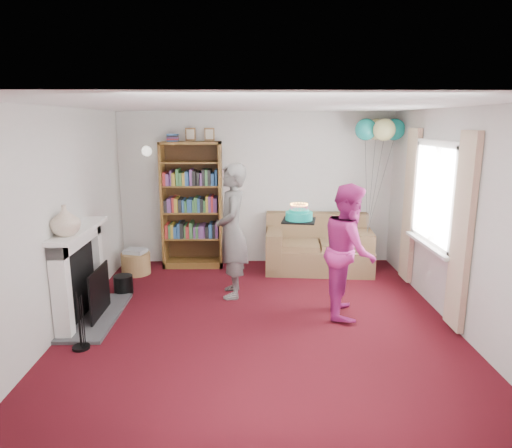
{
  "coord_description": "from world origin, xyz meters",
  "views": [
    {
      "loc": [
        -0.13,
        -5.01,
        2.33
      ],
      "look_at": [
        -0.04,
        0.6,
        1.08
      ],
      "focal_mm": 32.0,
      "sensor_mm": 36.0,
      "label": 1
    }
  ],
  "objects_px": {
    "bookcase": "(192,206)",
    "person_magenta": "(349,250)",
    "person_striped": "(232,231)",
    "birthday_cake": "(299,216)",
    "sofa": "(318,249)"
  },
  "relations": [
    {
      "from": "bookcase",
      "to": "person_magenta",
      "type": "xyz_separation_m",
      "value": [
        2.13,
        -2.01,
        -0.18
      ]
    },
    {
      "from": "bookcase",
      "to": "person_magenta",
      "type": "bearing_deg",
      "value": -43.28
    },
    {
      "from": "person_striped",
      "to": "birthday_cake",
      "type": "bearing_deg",
      "value": 61.11
    },
    {
      "from": "sofa",
      "to": "person_magenta",
      "type": "xyz_separation_m",
      "value": [
        0.09,
        -1.77,
        0.48
      ]
    },
    {
      "from": "bookcase",
      "to": "birthday_cake",
      "type": "xyz_separation_m",
      "value": [
        1.54,
        -1.78,
        0.2
      ]
    },
    {
      "from": "person_striped",
      "to": "person_magenta",
      "type": "bearing_deg",
      "value": 62.71
    },
    {
      "from": "person_magenta",
      "to": "birthday_cake",
      "type": "bearing_deg",
      "value": 77.02
    },
    {
      "from": "sofa",
      "to": "person_striped",
      "type": "relative_size",
      "value": 0.92
    },
    {
      "from": "person_striped",
      "to": "person_magenta",
      "type": "relative_size",
      "value": 1.11
    },
    {
      "from": "person_striped",
      "to": "person_magenta",
      "type": "xyz_separation_m",
      "value": [
        1.44,
        -0.63,
        -0.09
      ]
    },
    {
      "from": "bookcase",
      "to": "person_striped",
      "type": "bearing_deg",
      "value": -63.37
    },
    {
      "from": "sofa",
      "to": "person_striped",
      "type": "xyz_separation_m",
      "value": [
        -1.35,
        -1.14,
        0.57
      ]
    },
    {
      "from": "person_striped",
      "to": "birthday_cake",
      "type": "height_order",
      "value": "person_striped"
    },
    {
      "from": "sofa",
      "to": "person_magenta",
      "type": "distance_m",
      "value": 1.84
    },
    {
      "from": "person_striped",
      "to": "sofa",
      "type": "bearing_deg",
      "value": 126.6
    }
  ]
}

